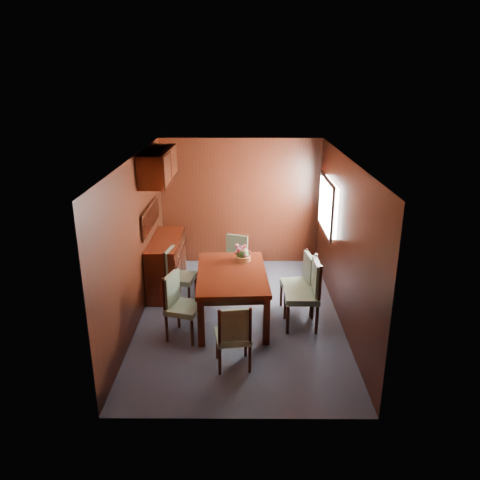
{
  "coord_description": "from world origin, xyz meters",
  "views": [
    {
      "loc": [
        0.04,
        -6.33,
        3.48
      ],
      "look_at": [
        0.0,
        0.53,
        1.05
      ],
      "focal_mm": 35.0,
      "sensor_mm": 36.0,
      "label": 1
    }
  ],
  "objects_px": {
    "chair_right_near": "(307,290)",
    "chair_head": "(234,333)",
    "sideboard": "(167,264)",
    "dining_table": "(232,279)",
    "chair_left_near": "(179,302)",
    "flower_centerpiece": "(243,253)"
  },
  "relations": [
    {
      "from": "flower_centerpiece",
      "to": "chair_head",
      "type": "bearing_deg",
      "value": -93.55
    },
    {
      "from": "sideboard",
      "to": "chair_right_near",
      "type": "xyz_separation_m",
      "value": [
        2.21,
        -1.28,
        0.13
      ]
    },
    {
      "from": "chair_left_near",
      "to": "chair_right_near",
      "type": "bearing_deg",
      "value": 115.58
    },
    {
      "from": "dining_table",
      "to": "flower_centerpiece",
      "type": "relative_size",
      "value": 6.26
    },
    {
      "from": "chair_right_near",
      "to": "sideboard",
      "type": "bearing_deg",
      "value": 60.11
    },
    {
      "from": "sideboard",
      "to": "chair_left_near",
      "type": "bearing_deg",
      "value": -74.93
    },
    {
      "from": "sideboard",
      "to": "dining_table",
      "type": "relative_size",
      "value": 0.84
    },
    {
      "from": "sideboard",
      "to": "chair_right_near",
      "type": "height_order",
      "value": "chair_right_near"
    },
    {
      "from": "chair_left_near",
      "to": "dining_table",
      "type": "bearing_deg",
      "value": 142.29
    },
    {
      "from": "chair_left_near",
      "to": "chair_head",
      "type": "bearing_deg",
      "value": 61.38
    },
    {
      "from": "chair_right_near",
      "to": "chair_head",
      "type": "relative_size",
      "value": 1.17
    },
    {
      "from": "chair_right_near",
      "to": "chair_head",
      "type": "distance_m",
      "value": 1.48
    },
    {
      "from": "sideboard",
      "to": "chair_right_near",
      "type": "bearing_deg",
      "value": -30.02
    },
    {
      "from": "chair_right_near",
      "to": "chair_left_near",
      "type": "bearing_deg",
      "value": 98.86
    },
    {
      "from": "sideboard",
      "to": "chair_left_near",
      "type": "distance_m",
      "value": 1.61
    },
    {
      "from": "dining_table",
      "to": "chair_head",
      "type": "bearing_deg",
      "value": -90.94
    },
    {
      "from": "chair_left_near",
      "to": "chair_head",
      "type": "relative_size",
      "value": 1.06
    },
    {
      "from": "dining_table",
      "to": "sideboard",
      "type": "bearing_deg",
      "value": 134.04
    },
    {
      "from": "chair_left_near",
      "to": "chair_right_near",
      "type": "distance_m",
      "value": 1.82
    },
    {
      "from": "chair_head",
      "to": "flower_centerpiece",
      "type": "height_order",
      "value": "flower_centerpiece"
    },
    {
      "from": "sideboard",
      "to": "chair_right_near",
      "type": "distance_m",
      "value": 2.56
    },
    {
      "from": "dining_table",
      "to": "flower_centerpiece",
      "type": "distance_m",
      "value": 0.54
    }
  ]
}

